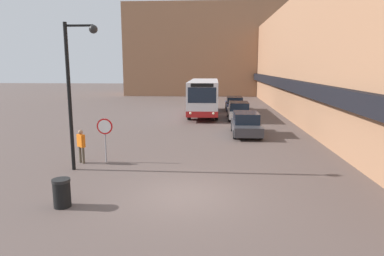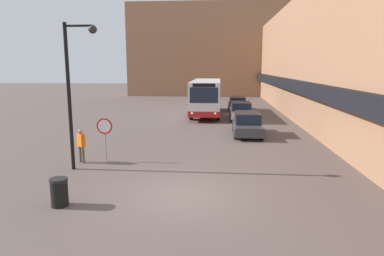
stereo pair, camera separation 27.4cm
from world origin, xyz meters
name	(u,v)px [view 1 (the left image)]	position (x,y,z in m)	size (l,w,h in m)	color
ground_plane	(184,195)	(0.00, 0.00, 0.00)	(160.00, 160.00, 0.00)	brown
building_row_right	(304,61)	(9.98, 24.00, 5.12)	(5.50, 60.00, 10.28)	#996B4C
building_backdrop_far	(208,51)	(0.00, 44.89, 7.05)	(26.00, 8.00, 14.10)	#996B4C
city_bus	(204,96)	(0.08, 20.75, 1.79)	(2.62, 10.34, 3.26)	silver
parked_car_front	(246,124)	(3.20, 11.19, 0.75)	(1.85, 4.38, 1.53)	#38383D
parked_car_middle	(239,111)	(3.20, 18.25, 0.74)	(1.88, 4.32, 1.49)	silver
parked_car_back	(234,103)	(3.20, 24.55, 0.71)	(1.83, 4.42, 1.41)	navy
stop_sign	(105,131)	(-4.14, 4.08, 1.54)	(0.76, 0.08, 2.13)	gray
street_lamp	(75,81)	(-4.92, 2.77, 3.95)	(1.46, 0.36, 6.38)	black
pedestrian	(81,143)	(-5.24, 3.84, 0.97)	(0.46, 0.42, 1.62)	brown
trash_bin	(62,193)	(-3.91, -1.27, 0.48)	(0.59, 0.59, 0.95)	black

